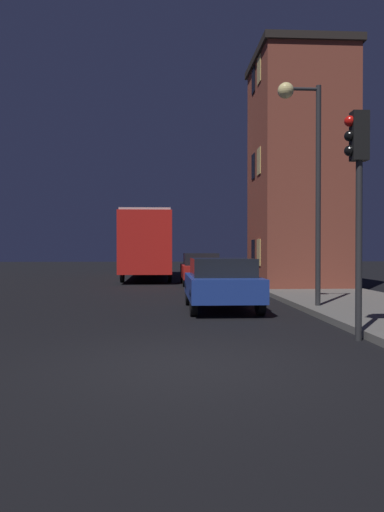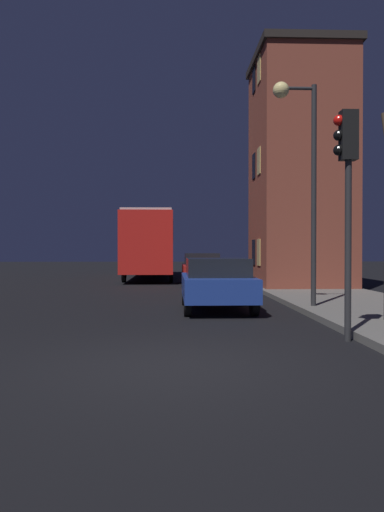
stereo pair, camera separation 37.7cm
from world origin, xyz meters
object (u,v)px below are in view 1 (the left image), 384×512
object	(u,v)px
streetlamp	(305,150)
car_near_lane	(222,282)
car_mid_lane	(200,268)
bus	(148,241)
traffic_light	(357,176)

from	to	relation	value
streetlamp	car_near_lane	world-z (taller)	streetlamp
car_mid_lane	car_near_lane	bearing A→B (deg)	-90.82
bus	car_mid_lane	world-z (taller)	bus
streetlamp	traffic_light	xyz separation A→B (m)	(-0.26, -4.35, -1.34)
traffic_light	car_near_lane	distance (m)	5.57
bus	car_near_lane	distance (m)	15.71
traffic_light	car_mid_lane	distance (m)	14.91
streetlamp	car_mid_lane	bearing A→B (deg)	101.42
streetlamp	bus	distance (m)	16.63
streetlamp	traffic_light	distance (m)	4.56
bus	car_mid_lane	distance (m)	6.27
traffic_light	car_near_lane	bearing A→B (deg)	112.55
car_mid_lane	traffic_light	bearing A→B (deg)	-82.94
car_near_lane	car_mid_lane	world-z (taller)	car_mid_lane
streetlamp	bus	bearing A→B (deg)	106.61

